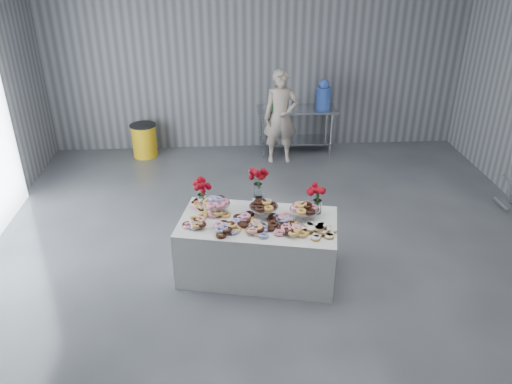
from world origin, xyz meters
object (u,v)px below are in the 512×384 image
(trash_barrel, at_px, (144,140))
(person, at_px, (281,117))
(display_table, at_px, (258,247))
(water_jug, at_px, (323,95))
(prep_table, at_px, (296,122))

(trash_barrel, bearing_deg, person, -8.30)
(display_table, distance_m, trash_barrel, 4.36)
(display_table, bearing_deg, trash_barrel, 116.24)
(person, height_order, trash_barrel, person)
(water_jug, distance_m, trash_barrel, 3.54)
(display_table, relative_size, prep_table, 1.27)
(prep_table, distance_m, water_jug, 0.73)
(water_jug, bearing_deg, prep_table, 180.00)
(display_table, relative_size, trash_barrel, 2.97)
(prep_table, bearing_deg, display_table, -104.50)
(display_table, bearing_deg, prep_table, 75.50)
(person, xyz_separation_m, trash_barrel, (-2.59, 0.38, -0.54))
(trash_barrel, bearing_deg, prep_table, 0.00)
(person, relative_size, trash_barrel, 2.71)
(display_table, relative_size, water_jug, 3.43)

